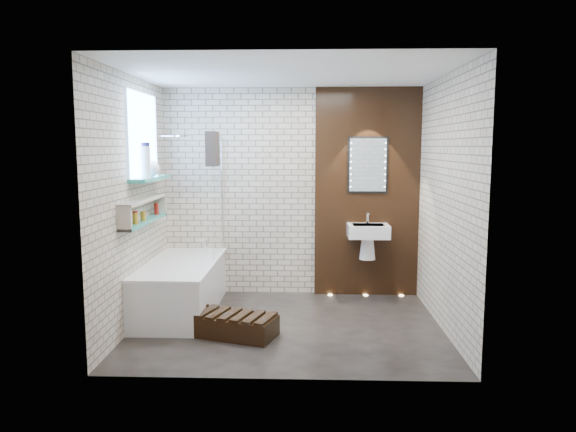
{
  "coord_description": "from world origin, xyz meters",
  "views": [
    {
      "loc": [
        0.2,
        -5.45,
        1.88
      ],
      "look_at": [
        0.0,
        0.15,
        1.15
      ],
      "focal_mm": 33.51,
      "sensor_mm": 36.0,
      "label": 1
    }
  ],
  "objects_px": {
    "bath_screen": "(217,197)",
    "led_mirror": "(368,165)",
    "washbasin": "(368,236)",
    "bathtub": "(181,287)",
    "walnut_step": "(230,326)"
  },
  "relations": [
    {
      "from": "bath_screen",
      "to": "led_mirror",
      "type": "distance_m",
      "value": 1.89
    },
    {
      "from": "bath_screen",
      "to": "washbasin",
      "type": "height_order",
      "value": "bath_screen"
    },
    {
      "from": "bathtub",
      "to": "led_mirror",
      "type": "xyz_separation_m",
      "value": [
        2.17,
        0.78,
        1.36
      ]
    },
    {
      "from": "bathtub",
      "to": "led_mirror",
      "type": "bearing_deg",
      "value": 19.78
    },
    {
      "from": "bath_screen",
      "to": "walnut_step",
      "type": "xyz_separation_m",
      "value": [
        0.31,
        -1.19,
        -1.18
      ]
    },
    {
      "from": "bathtub",
      "to": "led_mirror",
      "type": "height_order",
      "value": "led_mirror"
    },
    {
      "from": "bath_screen",
      "to": "led_mirror",
      "type": "xyz_separation_m",
      "value": [
        1.82,
        0.34,
        0.37
      ]
    },
    {
      "from": "bathtub",
      "to": "bath_screen",
      "type": "relative_size",
      "value": 1.24
    },
    {
      "from": "bath_screen",
      "to": "led_mirror",
      "type": "relative_size",
      "value": 2.0
    },
    {
      "from": "bathtub",
      "to": "washbasin",
      "type": "distance_m",
      "value": 2.32
    },
    {
      "from": "bathtub",
      "to": "walnut_step",
      "type": "height_order",
      "value": "bathtub"
    },
    {
      "from": "bathtub",
      "to": "led_mirror",
      "type": "distance_m",
      "value": 2.68
    },
    {
      "from": "led_mirror",
      "to": "walnut_step",
      "type": "xyz_separation_m",
      "value": [
        -1.51,
        -1.53,
        -1.55
      ]
    },
    {
      "from": "bath_screen",
      "to": "washbasin",
      "type": "xyz_separation_m",
      "value": [
        1.82,
        0.18,
        -0.49
      ]
    },
    {
      "from": "walnut_step",
      "to": "bathtub",
      "type": "bearing_deg",
      "value": 131.42
    }
  ]
}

